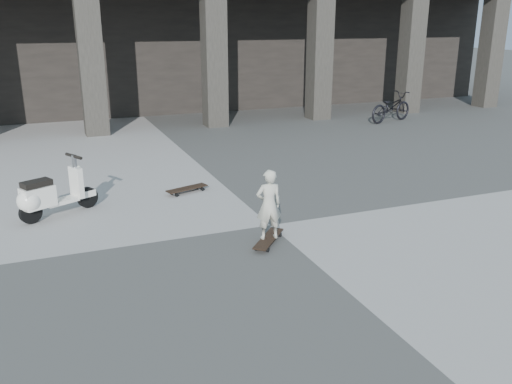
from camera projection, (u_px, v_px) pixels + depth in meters
name	position (u px, v px, depth m)	size (l,w,h in m)	color
ground	(270.00, 225.00, 8.71)	(90.00, 90.00, 0.00)	#454542
colonnade	(124.00, 23.00, 19.97)	(28.00, 8.82, 6.00)	black
longboard	(269.00, 239.00, 7.98)	(0.72, 0.78, 0.09)	black
skateboard_spare	(187.00, 189.00, 10.32)	(0.85, 0.45, 0.10)	black
child	(269.00, 205.00, 7.82)	(0.38, 0.25, 1.04)	#BAB9A8
scooter	(45.00, 196.00, 8.87)	(1.31, 0.80, 0.99)	black
bicycle	(391.00, 107.00, 17.37)	(0.63, 1.81, 0.95)	black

